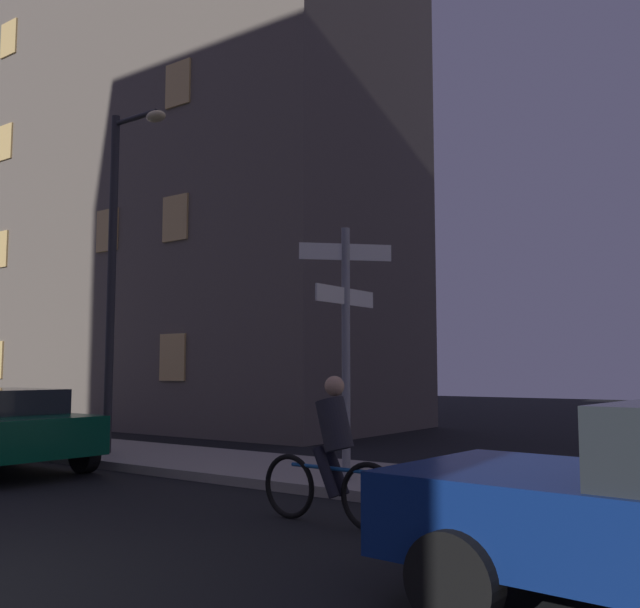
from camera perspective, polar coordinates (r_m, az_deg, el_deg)
sidewalk_kerb at (r=10.72m, az=3.40°, el=-13.98°), size 40.00×2.58×0.14m
signpost at (r=10.04m, az=2.11°, el=-2.12°), size 0.98×1.46×3.58m
street_lamp at (r=13.89m, az=-16.08°, el=4.10°), size 1.46×0.28×6.46m
cyclist at (r=7.80m, az=0.90°, el=-12.20°), size 1.82×0.34×1.61m
building_left_block at (r=23.70m, az=-10.10°, el=11.99°), size 13.82×6.73×17.44m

